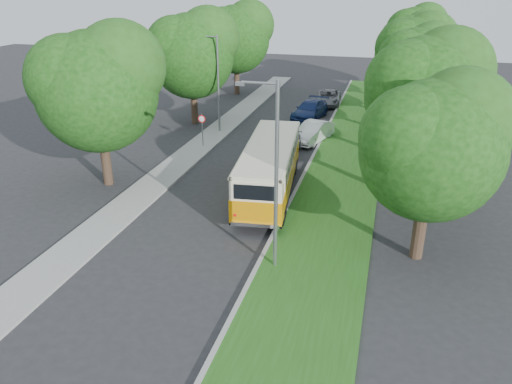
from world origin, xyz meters
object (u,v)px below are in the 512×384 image
(lamppost_near, at_px, (274,172))
(car_white, at_px, (313,132))
(car_silver, at_px, (285,143))
(car_grey, at_px, (328,98))
(car_blue, at_px, (310,110))
(lamppost_far, at_px, (217,81))
(vintage_bus, at_px, (269,170))

(lamppost_near, bearing_deg, car_white, 93.92)
(car_silver, bearing_deg, car_grey, 92.51)
(car_white, distance_m, car_blue, 6.70)
(lamppost_far, height_order, car_white, lamppost_far)
(lamppost_far, bearing_deg, car_blue, 43.57)
(vintage_bus, distance_m, car_white, 10.57)
(lamppost_far, bearing_deg, car_white, -3.95)
(lamppost_near, relative_size, car_grey, 1.62)
(vintage_bus, height_order, car_white, vintage_bus)
(car_grey, bearing_deg, vintage_bus, -95.04)
(vintage_bus, bearing_deg, car_silver, 89.13)
(lamppost_far, height_order, car_grey, lamppost_far)
(lamppost_far, bearing_deg, car_silver, -30.40)
(vintage_bus, relative_size, car_silver, 2.30)
(car_white, xyz_separation_m, car_blue, (-1.33, 6.57, 0.02))
(lamppost_far, distance_m, car_white, 8.40)
(lamppost_near, relative_size, lamppost_far, 1.07)
(lamppost_near, distance_m, car_grey, 30.41)
(car_silver, height_order, car_grey, car_silver)
(car_white, height_order, car_blue, car_blue)
(vintage_bus, bearing_deg, car_grey, 82.91)
(lamppost_near, bearing_deg, vintage_bus, 105.01)
(car_silver, xyz_separation_m, car_blue, (0.15, 9.67, 0.00))
(car_silver, bearing_deg, car_blue, 95.38)
(lamppost_far, xyz_separation_m, car_grey, (7.20, 11.63, -3.43))
(car_blue, xyz_separation_m, car_grey, (0.85, 5.59, -0.08))
(vintage_bus, height_order, car_silver, vintage_bus)
(vintage_bus, relative_size, car_blue, 1.95)
(car_grey, bearing_deg, car_white, -92.06)
(car_white, height_order, car_grey, car_white)
(lamppost_far, height_order, car_blue, lamppost_far)
(lamppost_near, xyz_separation_m, car_blue, (-2.56, 24.54, -3.61))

